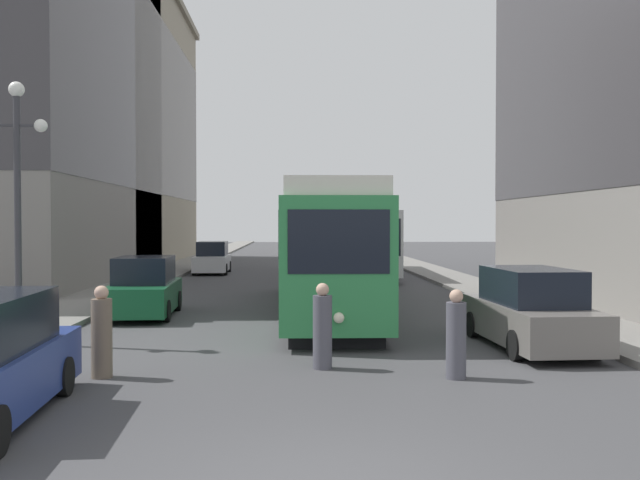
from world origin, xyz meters
name	(u,v)px	position (x,y,z in m)	size (l,w,h in m)	color
sidewalk_left	(187,264)	(-7.55, 40.00, 0.07)	(2.58, 120.00, 0.15)	gray
sidewalk_right	(409,264)	(7.55, 40.00, 0.07)	(2.58, 120.00, 0.15)	gray
streetcar	(326,246)	(0.65, 14.99, 2.10)	(2.79, 14.90, 3.89)	black
transit_bus	(366,240)	(3.57, 30.42, 1.95)	(3.05, 12.73, 3.45)	black
parked_car_left_near	(212,259)	(-4.96, 32.38, 0.84)	(1.94, 4.41, 1.82)	black
parked_car_left_mid	(144,289)	(-4.96, 14.11, 0.84)	(2.04, 4.47, 1.82)	black
parked_car_right_far	(529,311)	(4.96, 8.27, 0.84)	(2.03, 4.88, 1.82)	black
pedestrian_crossing_near	(456,337)	(2.55, 5.19, 0.76)	(0.37, 0.37, 1.64)	#4C4C56
pedestrian_crossing_far	(322,329)	(0.15, 6.16, 0.78)	(0.38, 0.38, 1.68)	#4C4C56
pedestrian_on_sidewalk	(102,335)	(-3.94, 5.54, 0.79)	(0.38, 0.38, 1.70)	#6B5B4C
lamp_post_left_near	(17,172)	(-6.86, 9.22, 4.05)	(1.41, 0.36, 5.99)	#333338
building_left_corner	(101,122)	(-13.88, 42.45, 9.97)	(10.67, 24.40, 19.41)	gray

